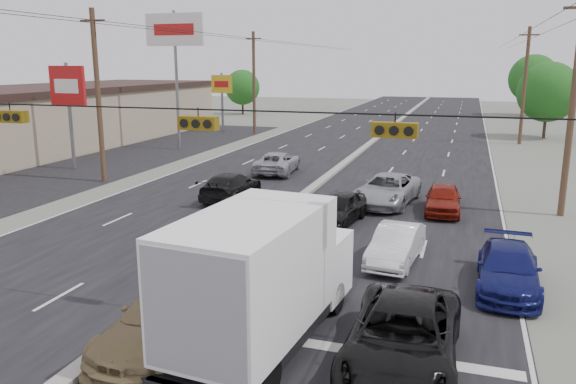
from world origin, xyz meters
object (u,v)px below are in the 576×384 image
tree_right_far (533,79)px  box_truck (263,276)px  red_sedan (272,235)px  oncoming_near (231,186)px  queue_car_a (339,208)px  queue_car_c (387,190)px  tan_sedan (172,317)px  oncoming_far (277,163)px  pole_sign_mid (68,92)px  utility_pole_right_c (525,85)px  black_suv (403,339)px  pole_sign_billboard (175,38)px  pole_sign_far (222,89)px  queue_car_d (508,269)px  queue_car_b (396,245)px  utility_pole_right_b (573,105)px  queue_car_e (443,199)px  tree_right_mid (548,92)px  tree_left_far (242,87)px  utility_pole_left_b (98,96)px  utility_pole_left_c (254,82)px

tree_right_far → box_truck: bearing=-100.0°
tree_right_far → red_sedan: (-14.60, -64.08, -4.29)m
tree_right_far → oncoming_near: bearing=-108.9°
queue_car_a → queue_car_c: 4.43m
tan_sedan → oncoming_far: (-4.87, 22.31, -0.07)m
pole_sign_mid → oncoming_far: bearing=11.3°
utility_pole_right_c → tan_sedan: bearing=-104.9°
black_suv → oncoming_far: black_suv is taller
pole_sign_billboard → pole_sign_far: 12.89m
pole_sign_far → queue_car_a: 35.25m
queue_car_d → oncoming_far: size_ratio=0.91×
red_sedan → queue_car_a: queue_car_a is taller
pole_sign_billboard → queue_car_c: size_ratio=2.05×
queue_car_b → oncoming_near: 11.76m
pole_sign_far → black_suv: (23.00, -40.95, -3.65)m
utility_pole_right_b → red_sedan: size_ratio=2.48×
tree_right_far → black_suv: bearing=-97.2°
pole_sign_far → queue_car_e: (23.21, -26.21, -3.73)m
red_sedan → queue_car_b: size_ratio=1.01×
tree_right_mid → red_sedan: 41.54m
tree_left_far → queue_car_b: (27.96, -53.80, -3.06)m
utility_pole_left_b → queue_car_d: bearing=-24.7°
pole_sign_far → oncoming_far: (12.53, -19.29, -3.72)m
utility_pole_right_b → red_sedan: bearing=-140.7°
black_suv → box_truck: bearing=178.3°
tan_sedan → queue_car_d: size_ratio=1.16×
box_truck → black_suv: size_ratio=1.33×
tree_right_far → oncoming_far: bearing=-111.6°
pole_sign_billboard → utility_pole_right_c: bearing=24.0°
tree_right_mid → red_sedan: tree_right_mid is taller
pole_sign_far → queue_car_e: size_ratio=1.50×
pole_sign_far → queue_car_d: size_ratio=1.31×
oncoming_near → oncoming_far: (-0.00, 7.49, -0.00)m
utility_pole_left_b → queue_car_d: utility_pole_left_b is taller
queue_car_a → queue_car_d: (6.69, -5.66, -0.03)m
queue_car_e → red_sedan: bearing=-128.0°
pole_sign_billboard → queue_car_b: size_ratio=2.76×
utility_pole_left_c → queue_car_b: size_ratio=2.51×
pole_sign_far → black_suv: size_ratio=1.10×
box_truck → queue_car_d: 8.37m
utility_pole_left_c → utility_pole_right_b: size_ratio=1.00×
utility_pole_right_b → utility_pole_right_c: bearing=90.0°
tan_sedan → queue_car_e: 16.45m
utility_pole_right_c → queue_car_c: (-8.05, -25.36, -4.36)m
utility_pole_left_c → queue_car_d: utility_pole_left_c is taller
pole_sign_mid → queue_car_d: size_ratio=1.53×
tree_right_far → tan_sedan: (-14.60, -71.60, -4.19)m
queue_car_b → oncoming_far: 17.31m
box_truck → black_suv: bearing=3.7°
queue_car_b → queue_car_e: size_ratio=1.00×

